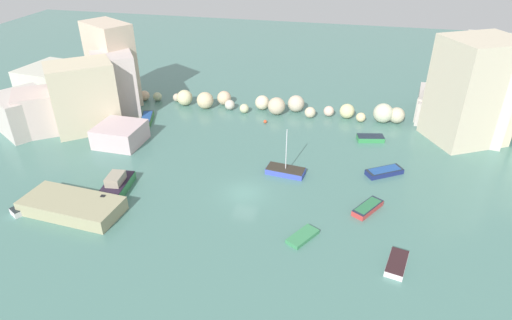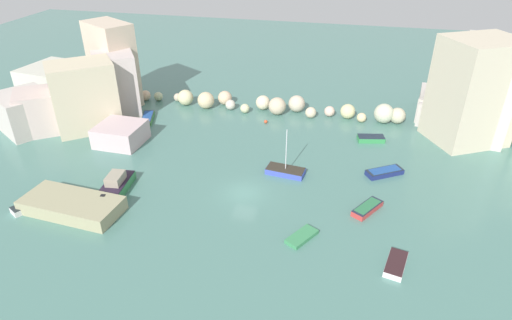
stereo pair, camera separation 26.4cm
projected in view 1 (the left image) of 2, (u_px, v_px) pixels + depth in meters
The scene contains 15 objects.
cove_water at pixel (245, 193), 45.02m from camera, with size 160.00×160.00×0.00m, color slate.
cliff_headland_left at pixel (79, 88), 61.73m from camera, with size 25.90×26.15×11.90m.
cliff_headland_right at pixel (496, 100), 54.31m from camera, with size 20.83×16.57×12.78m.
rock_breakwater at pixel (279, 105), 62.44m from camera, with size 38.96×4.25×2.66m.
stone_dock at pixel (72, 206), 41.94m from camera, with size 9.60×4.25×1.37m, color tan.
channel_buoy at pixel (265, 122), 59.71m from camera, with size 0.47×0.47×0.47m, color #E04C28.
moored_boat_0 at pixel (285, 171), 48.19m from camera, with size 4.41×2.39×5.44m.
moored_boat_1 at pixel (370, 138), 55.16m from camera, with size 3.54×2.14×0.67m.
moored_boat_2 at pixel (397, 263), 35.68m from camera, with size 2.13×3.51×0.58m.
moored_boat_3 at pixel (303, 236), 38.79m from camera, with size 2.81×3.43×0.37m.
moored_boat_4 at pixel (147, 118), 60.48m from camera, with size 2.63×4.39×0.64m.
moored_boat_5 at pixel (384, 172), 48.14m from camera, with size 4.27×3.46×0.62m.
moored_boat_6 at pixel (34, 204), 42.80m from camera, with size 3.14×4.26×0.64m.
moored_boat_7 at pixel (115, 187), 44.88m from camera, with size 2.83×5.90×1.89m.
moored_boat_8 at pixel (368, 208), 42.31m from camera, with size 3.07×3.82×0.61m.
Camera 1 is at (9.47, -36.13, 25.40)m, focal length 30.64 mm.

